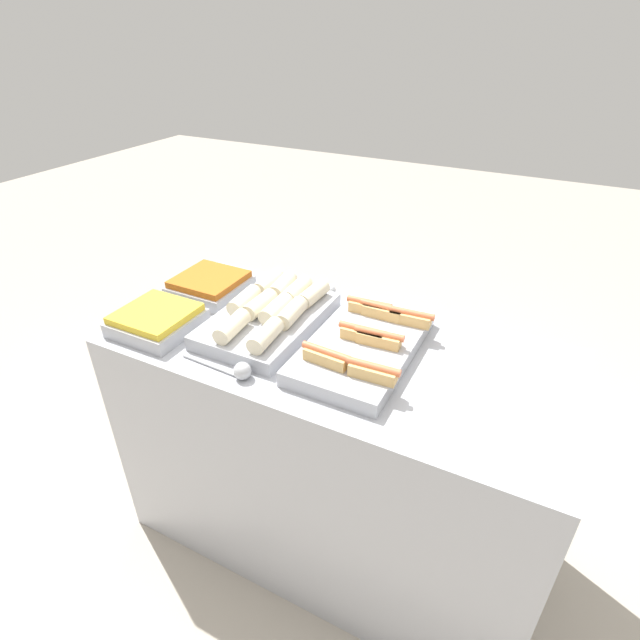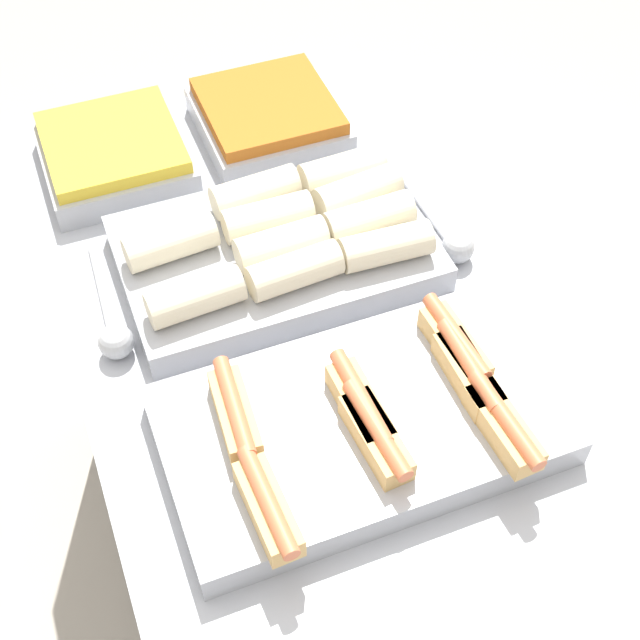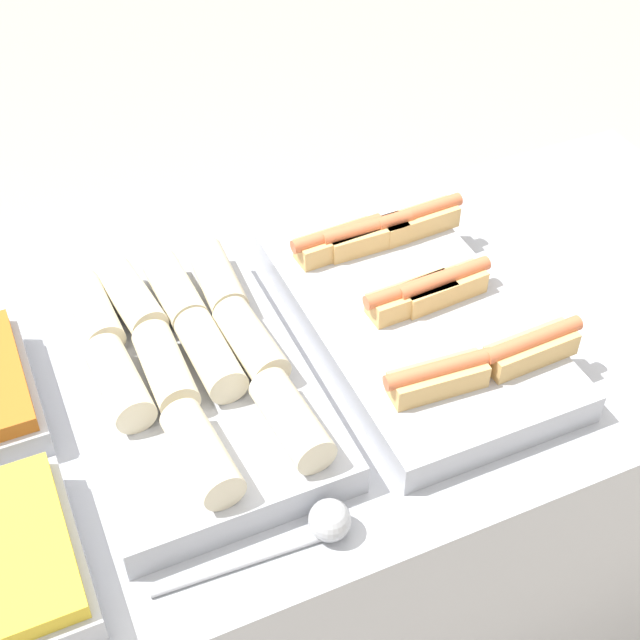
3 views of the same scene
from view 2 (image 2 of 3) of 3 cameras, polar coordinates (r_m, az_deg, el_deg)
The scene contains 8 objects.
ground_plane at distance 2.11m, azimuth 0.60°, elevation -18.95°, with size 12.00×12.00×0.00m, color #ADA393.
counter at distance 1.68m, azimuth 0.73°, elevation -13.34°, with size 1.48×0.70×0.92m.
tray_hotdogs at distance 1.21m, azimuth 2.86°, elevation -6.57°, with size 0.33×0.53×0.10m.
tray_wraps at distance 1.41m, azimuth -2.45°, elevation 4.86°, with size 0.31×0.49×0.11m.
tray_side_front at distance 1.63m, azimuth -13.04°, elevation 10.31°, with size 0.25×0.25×0.07m.
tray_side_back at distance 1.67m, azimuth -3.33°, elevation 12.81°, with size 0.25×0.25×0.07m.
serving_spoon_near at distance 1.35m, azimuth -13.04°, elevation -0.97°, with size 0.25×0.05×0.05m.
serving_spoon_far at distance 1.46m, azimuth 8.52°, elevation 4.98°, with size 0.27×0.05×0.05m.
Camera 2 is at (0.69, -0.29, 1.97)m, focal length 50.00 mm.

